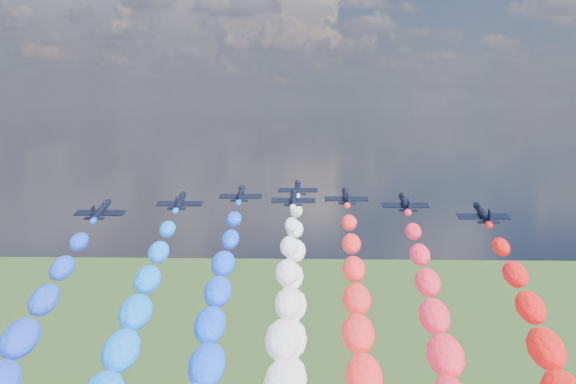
# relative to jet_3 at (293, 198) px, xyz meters

# --- Properties ---
(jet_0) EXTENTS (8.64, 11.63, 4.84)m
(jet_0) POSITION_rel_jet_3_xyz_m (-31.73, -17.11, 0.00)
(jet_0) COLOR black
(jet_1) EXTENTS (8.43, 11.48, 4.84)m
(jet_1) POSITION_rel_jet_3_xyz_m (-20.58, -5.32, 0.00)
(jet_1) COLOR black
(jet_2) EXTENTS (8.56, 11.58, 4.84)m
(jet_2) POSITION_rel_jet_3_xyz_m (-10.60, 5.96, 0.00)
(jet_2) COLOR black
(jet_3) EXTENTS (8.42, 11.48, 4.84)m
(jet_3) POSITION_rel_jet_3_xyz_m (0.00, 0.00, 0.00)
(jet_3) COLOR black
(jet_4) EXTENTS (8.54, 11.57, 4.84)m
(jet_4) POSITION_rel_jet_3_xyz_m (0.45, 16.72, 0.00)
(jet_4) COLOR black
(trail_4) EXTENTS (7.01, 105.82, 47.57)m
(trail_4) POSITION_rel_jet_3_xyz_m (0.45, -37.28, -21.32)
(trail_4) COLOR white
(jet_5) EXTENTS (8.56, 11.58, 4.84)m
(jet_5) POSITION_rel_jet_3_xyz_m (10.03, 2.63, 0.00)
(jet_5) COLOR black
(jet_6) EXTENTS (8.63, 11.63, 4.84)m
(jet_6) POSITION_rel_jet_3_xyz_m (20.20, -5.97, 0.00)
(jet_6) COLOR black
(jet_7) EXTENTS (8.74, 11.71, 4.84)m
(jet_7) POSITION_rel_jet_3_xyz_m (31.18, -18.76, 0.00)
(jet_7) COLOR black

